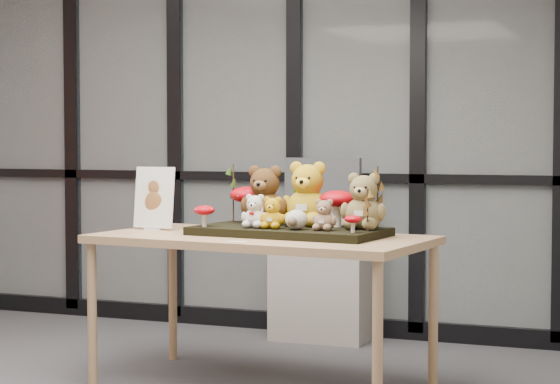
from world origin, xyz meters
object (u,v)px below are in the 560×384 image
at_px(bear_tan_back, 364,198).
at_px(bear_small_yellow, 273,211).
at_px(bear_pooh_yellow, 308,190).
at_px(plush_cream_hedgehog, 296,219).
at_px(bear_beige_small, 324,213).
at_px(cabinet, 322,277).
at_px(mushroom_back_left, 248,203).
at_px(diorama_tray, 289,231).
at_px(display_table, 261,248).
at_px(bear_white_bow, 255,209).
at_px(monitor, 323,186).
at_px(bear_brown_medium, 265,192).
at_px(mushroom_front_right, 353,223).
at_px(mushroom_front_left, 204,215).
at_px(mushroom_back_right, 338,207).
at_px(sign_holder, 154,200).

height_order(bear_tan_back, bear_small_yellow, bear_tan_back).
relative_size(bear_pooh_yellow, plush_cream_hedgehog, 3.31).
distance_m(bear_beige_small, cabinet, 1.57).
relative_size(bear_tan_back, mushroom_back_left, 1.44).
relative_size(diorama_tray, bear_small_yellow, 5.47).
relative_size(display_table, plush_cream_hedgehog, 16.00).
height_order(display_table, bear_white_bow, bear_white_bow).
height_order(bear_white_bow, monitor, monitor).
relative_size(bear_brown_medium, cabinet, 0.42).
xyz_separation_m(bear_beige_small, mushroom_front_right, (0.17, -0.06, -0.04)).
relative_size(display_table, bear_tan_back, 5.72).
distance_m(diorama_tray, bear_white_bow, 0.21).
bearing_deg(display_table, bear_tan_back, 15.70).
bearing_deg(monitor, bear_brown_medium, -85.82).
relative_size(bear_beige_small, mushroom_front_left, 1.42).
bearing_deg(bear_beige_small, cabinet, 115.93).
height_order(bear_brown_medium, mushroom_back_left, bear_brown_medium).
relative_size(bear_tan_back, bear_small_yellow, 1.75).
height_order(bear_brown_medium, mushroom_front_left, bear_brown_medium).
height_order(mushroom_back_right, cabinet, mushroom_back_right).
xyz_separation_m(mushroom_front_left, mushroom_front_right, (0.83, -0.05, -0.01)).
bearing_deg(plush_cream_hedgehog, diorama_tray, 132.64).
distance_m(diorama_tray, plush_cream_hedgehog, 0.16).
relative_size(display_table, bear_beige_small, 10.33).
height_order(bear_beige_small, monitor, monitor).
bearing_deg(bear_tan_back, mushroom_back_left, 174.18).
relative_size(bear_beige_small, mushroom_back_right, 0.83).
distance_m(bear_pooh_yellow, bear_beige_small, 0.31).
distance_m(bear_tan_back, plush_cream_hedgehog, 0.36).
relative_size(diorama_tray, bear_tan_back, 3.13).
bearing_deg(bear_brown_medium, mushroom_front_right, -18.48).
height_order(bear_tan_back, cabinet, bear_tan_back).
height_order(plush_cream_hedgehog, monitor, monitor).
xyz_separation_m(diorama_tray, bear_tan_back, (0.39, 0.04, 0.18)).
height_order(display_table, sign_holder, sign_holder).
bearing_deg(mushroom_front_right, sign_holder, 169.82).
bearing_deg(bear_brown_medium, mushroom_back_left, 152.61).
bearing_deg(mushroom_front_right, plush_cream_hedgehog, 170.24).
bearing_deg(diorama_tray, bear_brown_medium, 157.30).
bearing_deg(mushroom_front_left, bear_tan_back, 10.76).
bearing_deg(monitor, cabinet, -90.00).
bearing_deg(bear_small_yellow, monitor, 105.09).
xyz_separation_m(diorama_tray, mushroom_back_left, (-0.31, 0.19, 0.13)).
relative_size(mushroom_front_right, monitor, 0.19).
xyz_separation_m(bear_small_yellow, mushroom_back_left, (-0.26, 0.29, 0.02)).
relative_size(bear_pooh_yellow, mushroom_back_right, 1.77).
height_order(bear_brown_medium, bear_white_bow, bear_brown_medium).
relative_size(bear_white_bow, sign_holder, 0.55).
relative_size(mushroom_back_left, mushroom_front_left, 1.78).
distance_m(bear_tan_back, sign_holder, 1.21).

